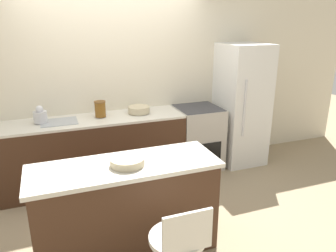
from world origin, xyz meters
The scene contains 10 objects.
ground_plane centered at (0.00, 0.00, 0.00)m, with size 14.00×14.00×0.00m, color #998466.
wall_back centered at (0.00, 0.68, 1.30)m, with size 8.00×0.06×2.60m.
back_counter centered at (-0.36, 0.33, 0.46)m, with size 2.37×0.63×0.92m.
kitchen_island centered at (-0.29, -1.17, 0.46)m, with size 1.70×0.60×0.91m.
oven_range centered at (1.16, 0.33, 0.46)m, with size 0.63×0.64×0.92m.
refrigerator centered at (1.86, 0.30, 0.90)m, with size 0.64×0.71×1.80m.
kettle centered at (-0.98, 0.37, 1.01)m, with size 0.17×0.17×0.22m.
mixing_bowl centered at (0.28, 0.37, 0.96)m, with size 0.29×0.29×0.09m.
canister_jar centered at (-0.25, 0.37, 1.02)m, with size 0.15×0.15×0.21m.
fruit_bowl centered at (-0.27, -1.19, 0.95)m, with size 0.31×0.31×0.07m.
Camera 1 is at (-0.86, -3.79, 2.15)m, focal length 35.00 mm.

